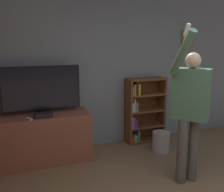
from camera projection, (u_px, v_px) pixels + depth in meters
The scene contains 8 objects.
wall_back at pixel (113, 70), 4.69m from camera, with size 6.20×0.09×2.70m.
tv_ledge at pixel (45, 138), 4.07m from camera, with size 1.40×0.55×0.76m.
television at pixel (41, 89), 3.98m from camera, with size 1.17×0.22×0.74m.
game_console at pixel (43, 115), 3.86m from camera, with size 0.26×0.17×0.06m.
remote_loose at pixel (29, 119), 3.74m from camera, with size 0.09×0.14×0.02m.
bookshelf at pixel (142, 110), 4.86m from camera, with size 0.73×0.28×1.21m.
person at pixel (191, 106), 3.34m from camera, with size 0.60×0.58×2.05m.
waste_bin at pixel (161, 142), 4.49m from camera, with size 0.30×0.30×0.34m.
Camera 1 is at (-1.72, -1.44, 1.85)m, focal length 42.00 mm.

